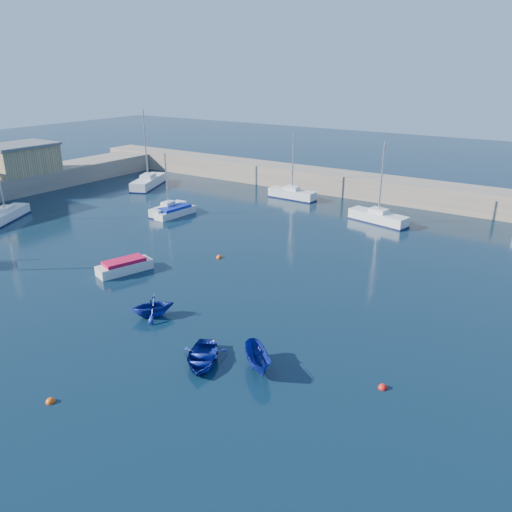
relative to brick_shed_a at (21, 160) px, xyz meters
The scene contains 16 objects.
ground 48.55m from the brick_shed_a, 29.74° to the right, with size 220.00×220.00×0.00m, color black.
back_wall 47.50m from the brick_shed_a, 27.65° to the left, with size 96.00×4.50×2.60m, color gray.
brick_shed_a is the anchor object (origin of this frame).
sailboat_2 14.46m from the brick_shed_a, 40.62° to the right, with size 4.85×6.72×8.69m.
sailboat_3 23.74m from the brick_shed_a, ahead, with size 1.72×5.07×6.74m.
sailboat_4 16.30m from the brick_shed_a, 42.03° to the left, with size 5.13×8.02×10.21m.
sailboat_5 35.30m from the brick_shed_a, 26.76° to the left, with size 6.09×1.86×8.07m.
sailboat_6 45.66m from the brick_shed_a, 15.22° to the left, with size 6.59×3.14×8.41m.
motorboat_1 34.37m from the brick_shed_a, 20.65° to the right, with size 2.73×4.56×1.06m.
motorboat_2 24.69m from the brick_shed_a, ahead, with size 2.14×5.09×1.02m.
dinghy_center 49.35m from the brick_shed_a, 22.43° to the right, with size 2.55×3.56×0.74m, color navy.
dinghy_left 42.64m from the brick_shed_a, 22.57° to the right, with size 2.47×2.86×1.51m, color navy.
dinghy_right 51.60m from the brick_shed_a, 19.96° to the right, with size 1.18×3.13×1.21m, color navy.
buoy_0 48.92m from the brick_shed_a, 31.64° to the right, with size 0.47×0.47×0.47m, color #DF470B.
buoy_1 56.93m from the brick_shed_a, 15.79° to the right, with size 0.48×0.48×0.48m, color red.
buoy_3 36.95m from the brick_shed_a, ahead, with size 0.50×0.50×0.50m, color #DF470B.
Camera 1 is at (19.10, -12.83, 15.38)m, focal length 35.00 mm.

